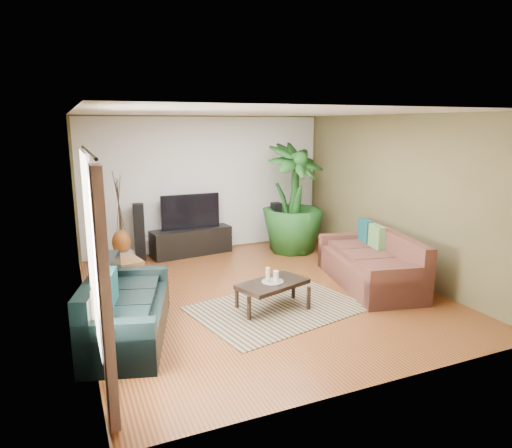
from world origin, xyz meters
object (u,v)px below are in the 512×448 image
sofa_right (369,259)px  side_table (122,278)px  sofa_left (128,304)px  pedestal (122,260)px  speaker_left (139,232)px  vase (121,242)px  television (190,211)px  speaker_right (276,226)px  potted_plant (293,198)px  coffee_table (273,295)px  tv_stand (191,241)px

sofa_right → side_table: size_ratio=3.79×
sofa_left → pedestal: sofa_left is taller
speaker_left → vase: (-0.39, -0.48, -0.04)m
vase → side_table: 1.33m
television → sofa_left: bearing=-117.3°
speaker_right → potted_plant: bearing=-38.7°
speaker_right → pedestal: (-3.08, -0.12, -0.32)m
coffee_table → side_table: (-1.87, 1.33, 0.09)m
sofa_left → television: television is taller
speaker_left → sofa_left: bearing=-95.1°
sofa_left → sofa_right: size_ratio=0.88×
sofa_left → speaker_left: 3.27m
sofa_right → vase: sofa_right is taller
sofa_left → speaker_right: (3.34, 2.85, 0.07)m
sofa_right → speaker_right: size_ratio=2.20×
tv_stand → vase: 1.49m
speaker_right → vase: size_ratio=2.22×
potted_plant → side_table: (-3.51, -1.20, -0.80)m
pedestal → vase: (0.00, 0.00, 0.33)m
pedestal → side_table: (-0.17, -1.31, 0.11)m
speaker_right → tv_stand: bearing=169.2°
speaker_right → vase: bearing=-176.6°
sofa_right → television: television is taller
tv_stand → vase: vase is taller
sofa_right → tv_stand: sofa_right is taller
coffee_table → tv_stand: 3.13m
sofa_right → speaker_right: speaker_right is taller
sofa_right → coffee_table: (-1.86, -0.32, -0.23)m
pedestal → tv_stand: bearing=18.9°
vase → potted_plant: bearing=-1.7°
coffee_table → tv_stand: tv_stand is taller
television → side_table: television is taller
speaker_right → vase: (-3.08, -0.12, 0.01)m
potted_plant → vase: (-3.34, 0.10, -0.58)m
sofa_right → potted_plant: (-0.23, 2.22, 0.66)m
sofa_left → television: (1.65, 3.21, 0.44)m
television → potted_plant: bearing=-16.5°
speaker_right → side_table: speaker_right is taller
television → coffee_table: bearing=-84.3°
coffee_table → side_table: bearing=126.6°
vase → side_table: (-0.17, -1.31, -0.22)m
speaker_left → side_table: speaker_left is taller
sofa_right → potted_plant: 2.32m
vase → side_table: size_ratio=0.78×
speaker_left → vase: bearing=-123.0°
coffee_table → speaker_right: 3.09m
potted_plant → side_table: 3.79m
sofa_right → side_table: 3.87m
tv_stand → potted_plant: (1.95, -0.58, 0.82)m
coffee_table → speaker_left: bearing=94.8°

